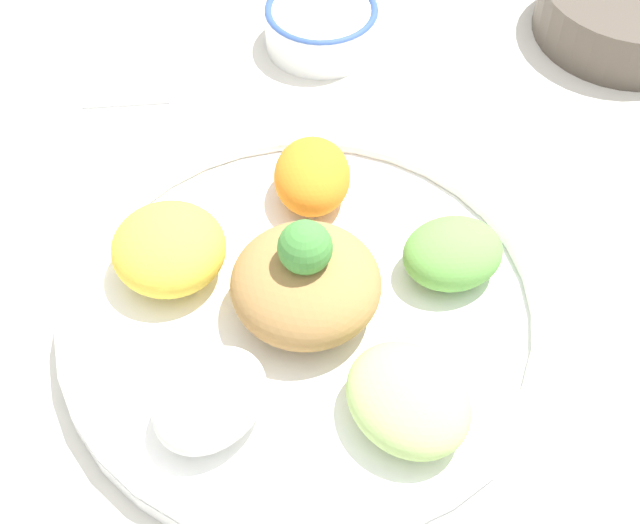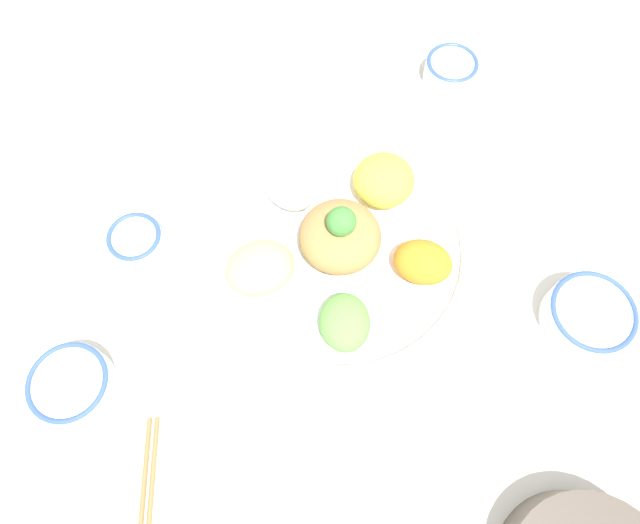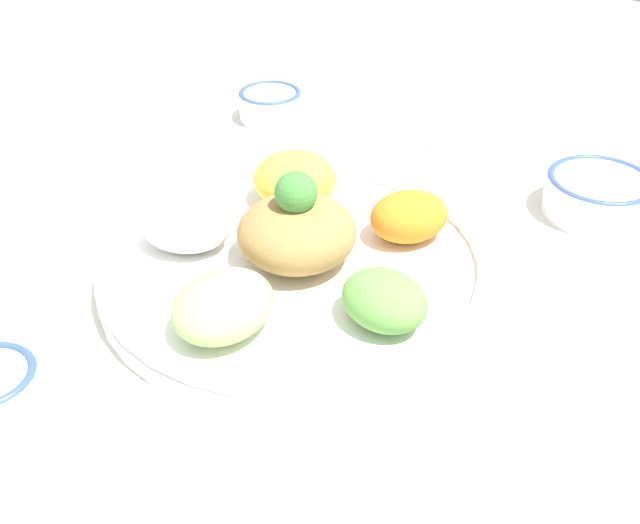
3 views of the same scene
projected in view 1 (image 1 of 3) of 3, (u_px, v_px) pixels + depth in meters
name	position (u px, v px, depth m)	size (l,w,h in m)	color
ground_plane	(323.00, 361.00, 0.71)	(2.40, 2.40, 0.00)	silver
salad_platter	(308.00, 303.00, 0.71)	(0.40, 0.40, 0.12)	white
rice_bowl_plain	(321.00, 24.00, 0.94)	(0.12, 0.12, 0.05)	white
side_serving_bowl	(631.00, 6.00, 0.94)	(0.20, 0.20, 0.06)	#51473D
serving_spoon_main	(89.00, 102.00, 0.89)	(0.06, 0.13, 0.01)	silver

